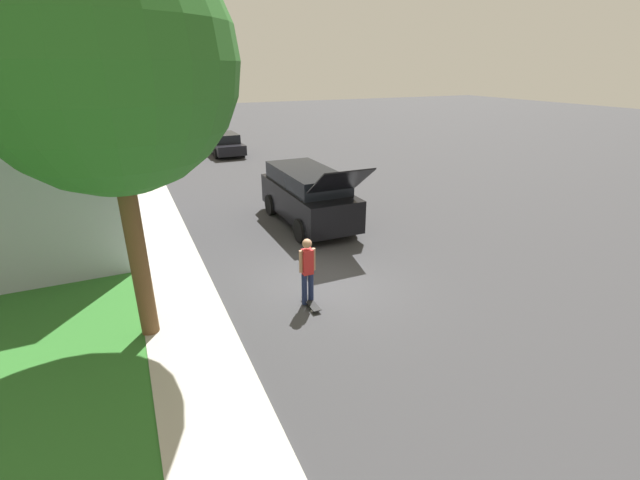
# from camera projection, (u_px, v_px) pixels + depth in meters

# --- Properties ---
(ground_plane) EXTENTS (120.00, 120.00, 0.00)m
(ground_plane) POSITION_uv_depth(u_px,v_px,m) (322.00, 283.00, 11.45)
(ground_plane) COLOR #333335
(lawn) EXTENTS (10.00, 80.00, 0.08)m
(lawn) POSITION_uv_depth(u_px,v_px,m) (11.00, 250.00, 13.40)
(lawn) COLOR #2D6B28
(lawn) RESTS_ON ground_plane
(sidewalk) EXTENTS (1.80, 80.00, 0.10)m
(sidewalk) POSITION_uv_depth(u_px,v_px,m) (159.00, 229.00, 15.09)
(sidewalk) COLOR #ADA89E
(sidewalk) RESTS_ON ground_plane
(lawn_tree_near) EXTENTS (4.56, 4.56, 7.66)m
(lawn_tree_near) POSITION_uv_depth(u_px,v_px,m) (104.00, 62.00, 7.18)
(lawn_tree_near) COLOR brown
(lawn_tree_near) RESTS_ON lawn
(suv_parked) EXTENTS (2.09, 5.64, 2.63)m
(suv_parked) POSITION_uv_depth(u_px,v_px,m) (308.00, 195.00, 15.39)
(suv_parked) COLOR black
(suv_parked) RESTS_ON ground_plane
(car_down_street) EXTENTS (1.92, 4.49, 1.35)m
(car_down_street) POSITION_uv_depth(u_px,v_px,m) (224.00, 144.00, 27.94)
(car_down_street) COLOR black
(car_down_street) RESTS_ON ground_plane
(skateboarder) EXTENTS (0.41, 0.22, 1.70)m
(skateboarder) POSITION_uv_depth(u_px,v_px,m) (307.00, 269.00, 10.11)
(skateboarder) COLOR #192347
(skateboarder) RESTS_ON ground_plane
(skateboard) EXTENTS (0.21, 0.78, 0.10)m
(skateboard) POSITION_uv_depth(u_px,v_px,m) (311.00, 303.00, 10.30)
(skateboard) COLOR black
(skateboard) RESTS_ON ground_plane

